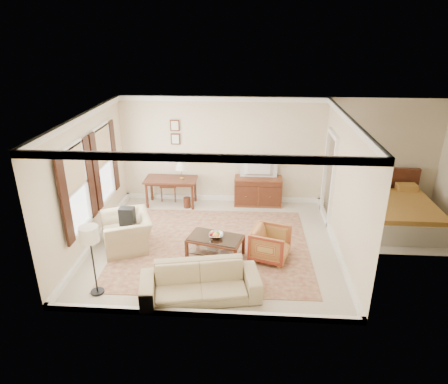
# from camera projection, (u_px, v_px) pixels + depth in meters

# --- Properties ---
(room_shell) EXTENTS (5.51, 5.01, 2.91)m
(room_shell) POSITION_uv_depth(u_px,v_px,m) (213.00, 138.00, 8.10)
(room_shell) COLOR beige
(room_shell) RESTS_ON ground
(annex_bedroom) EXTENTS (3.00, 2.70, 2.90)m
(annex_bedroom) POSITION_uv_depth(u_px,v_px,m) (402.00, 214.00, 9.70)
(annex_bedroom) COLOR beige
(annex_bedroom) RESTS_ON ground
(window_front) EXTENTS (0.12, 1.56, 1.80)m
(window_front) POSITION_uv_depth(u_px,v_px,m) (76.00, 189.00, 7.99)
(window_front) COLOR #CCB284
(window_front) RESTS_ON room_shell
(window_rear) EXTENTS (0.12, 1.56, 1.80)m
(window_rear) POSITION_uv_depth(u_px,v_px,m) (104.00, 164.00, 9.46)
(window_rear) COLOR #CCB284
(window_rear) RESTS_ON room_shell
(doorway) EXTENTS (0.10, 1.12, 2.25)m
(doorway) POSITION_uv_depth(u_px,v_px,m) (328.00, 179.00, 9.85)
(doorway) COLOR white
(doorway) RESTS_ON room_shell
(rug) EXTENTS (4.33, 3.73, 0.01)m
(rug) POSITION_uv_depth(u_px,v_px,m) (212.00, 246.00, 8.94)
(rug) COLOR maroon
(rug) RESTS_ON room_shell
(writing_desk) EXTENTS (1.39, 0.70, 0.76)m
(writing_desk) POSITION_uv_depth(u_px,v_px,m) (171.00, 183.00, 10.78)
(writing_desk) COLOR #4D2416
(writing_desk) RESTS_ON room_shell
(desk_chair) EXTENTS (0.52, 0.52, 1.05)m
(desk_chair) POSITION_uv_depth(u_px,v_px,m) (169.00, 182.00, 11.16)
(desk_chair) COLOR brown
(desk_chair) RESTS_ON room_shell
(desk_lamp) EXTENTS (0.32, 0.32, 0.50)m
(desk_lamp) POSITION_uv_depth(u_px,v_px,m) (182.00, 170.00, 10.62)
(desk_lamp) COLOR silver
(desk_lamp) RESTS_ON writing_desk
(framed_prints) EXTENTS (0.25, 0.04, 0.68)m
(framed_prints) POSITION_uv_depth(u_px,v_px,m) (175.00, 132.00, 10.66)
(framed_prints) COLOR #4D2416
(framed_prints) RESTS_ON room_shell
(sideboard) EXTENTS (1.28, 0.49, 0.79)m
(sideboard) POSITION_uv_depth(u_px,v_px,m) (258.00, 191.00, 10.89)
(sideboard) COLOR brown
(sideboard) RESTS_ON room_shell
(tv) EXTENTS (0.95, 0.54, 0.12)m
(tv) POSITION_uv_depth(u_px,v_px,m) (259.00, 161.00, 10.54)
(tv) COLOR black
(tv) RESTS_ON sideboard
(coffee_table) EXTENTS (1.26, 0.93, 0.48)m
(coffee_table) POSITION_uv_depth(u_px,v_px,m) (215.00, 242.00, 8.41)
(coffee_table) COLOR #4D2416
(coffee_table) RESTS_ON room_shell
(fruit_bowl) EXTENTS (0.42, 0.42, 0.10)m
(fruit_bowl) POSITION_uv_depth(u_px,v_px,m) (216.00, 235.00, 8.34)
(fruit_bowl) COLOR silver
(fruit_bowl) RESTS_ON coffee_table
(book_a) EXTENTS (0.27, 0.16, 0.38)m
(book_a) POSITION_uv_depth(u_px,v_px,m) (210.00, 246.00, 8.60)
(book_a) COLOR brown
(book_a) RESTS_ON coffee_table
(book_b) EXTENTS (0.27, 0.14, 0.38)m
(book_b) POSITION_uv_depth(u_px,v_px,m) (221.00, 251.00, 8.41)
(book_b) COLOR brown
(book_b) RESTS_ON coffee_table
(striped_armchair) EXTENTS (0.89, 0.92, 0.77)m
(striped_armchair) POSITION_uv_depth(u_px,v_px,m) (270.00, 242.00, 8.34)
(striped_armchair) COLOR maroon
(striped_armchair) RESTS_ON room_shell
(club_armchair) EXTENTS (1.15, 1.35, 1.01)m
(club_armchair) POSITION_uv_depth(u_px,v_px,m) (126.00, 227.00, 8.74)
(club_armchair) COLOR tan
(club_armchair) RESTS_ON room_shell
(backpack) EXTENTS (0.30, 0.37, 0.40)m
(backpack) POSITION_uv_depth(u_px,v_px,m) (127.00, 215.00, 8.70)
(backpack) COLOR black
(backpack) RESTS_ON club_armchair
(sofa) EXTENTS (2.22, 1.03, 0.83)m
(sofa) POSITION_uv_depth(u_px,v_px,m) (200.00, 277.00, 7.13)
(sofa) COLOR tan
(sofa) RESTS_ON room_shell
(floor_lamp) EXTENTS (0.34, 0.34, 1.37)m
(floor_lamp) POSITION_uv_depth(u_px,v_px,m) (90.00, 239.00, 6.96)
(floor_lamp) COLOR black
(floor_lamp) RESTS_ON room_shell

